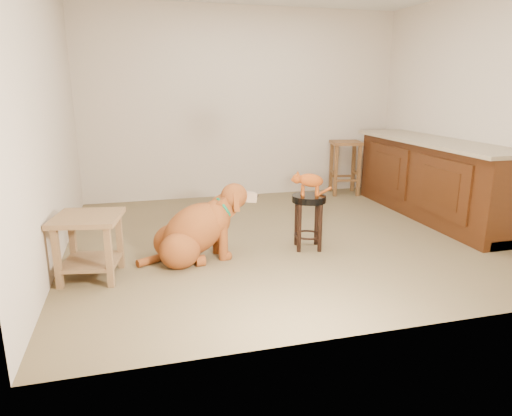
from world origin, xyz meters
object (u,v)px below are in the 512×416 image
object	(u,v)px
padded_stool	(309,211)
golden_retriever	(196,231)
wood_stool	(345,167)
tabby_kitten	(308,181)
side_table	(89,237)

from	to	relation	value
padded_stool	golden_retriever	distance (m)	1.11
wood_stool	tabby_kitten	bearing A→B (deg)	-123.74
padded_stool	wood_stool	size ratio (longest dim) A/B	0.69
wood_stool	tabby_kitten	size ratio (longest dim) A/B	1.85
padded_stool	golden_retriever	size ratio (longest dim) A/B	0.46
golden_retriever	tabby_kitten	distance (m)	1.16
padded_stool	golden_retriever	world-z (taller)	golden_retriever
side_table	golden_retriever	world-z (taller)	golden_retriever
padded_stool	golden_retriever	xyz separation A→B (m)	(-1.10, -0.02, -0.11)
wood_stool	side_table	distance (m)	4.08
tabby_kitten	padded_stool	bearing A→B (deg)	-5.72
padded_stool	wood_stool	world-z (taller)	wood_stool
wood_stool	golden_retriever	world-z (taller)	wood_stool
wood_stool	tabby_kitten	world-z (taller)	wood_stool
tabby_kitten	side_table	bearing A→B (deg)	-161.79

